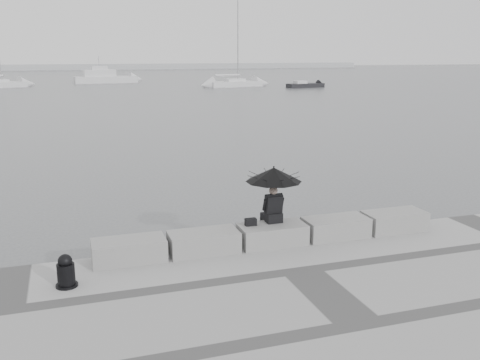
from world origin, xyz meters
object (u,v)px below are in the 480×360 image
object	(u,v)px
sailboat_right	(235,83)
motor_cruiser	(106,78)
seated_person	(274,180)
small_motorboat	(305,85)
mooring_bollard	(66,273)

from	to	relation	value
sailboat_right	motor_cruiser	bearing A→B (deg)	126.98
motor_cruiser	seated_person	bearing A→B (deg)	-96.77
motor_cruiser	small_motorboat	size ratio (longest dim) A/B	1.77
seated_person	mooring_bollard	distance (m)	5.13
seated_person	small_motorboat	bearing A→B (deg)	62.90
sailboat_right	seated_person	bearing A→B (deg)	-117.11
seated_person	motor_cruiser	world-z (taller)	motor_cruiser
sailboat_right	small_motorboat	xyz separation A→B (m)	(9.17, -5.12, -0.20)
seated_person	motor_cruiser	size ratio (longest dim) A/B	0.13
mooring_bollard	sailboat_right	bearing A→B (deg)	69.71
seated_person	motor_cruiser	xyz separation A→B (m)	(2.36, 81.86, -1.15)
sailboat_right	motor_cruiser	size ratio (longest dim) A/B	1.24
motor_cruiser	small_motorboat	xyz separation A→B (m)	(26.69, -21.32, -0.57)
mooring_bollard	small_motorboat	xyz separation A→B (m)	(33.88, 61.70, -0.47)
mooring_bollard	small_motorboat	bearing A→B (deg)	61.23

